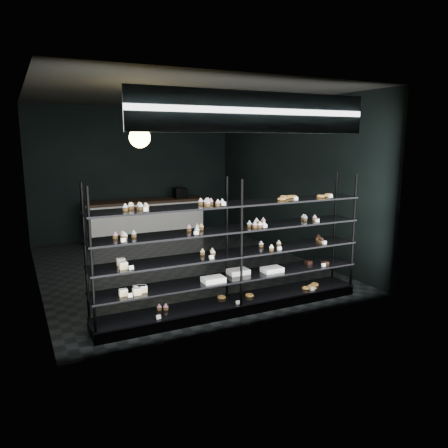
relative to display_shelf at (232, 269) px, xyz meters
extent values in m
cube|color=black|center=(0.08, 2.45, -0.62)|extent=(5.00, 6.00, 0.01)
cube|color=black|center=(0.08, 2.45, 2.57)|extent=(5.00, 6.00, 0.01)
cube|color=black|center=(0.08, 5.45, 0.97)|extent=(5.00, 0.01, 3.20)
cube|color=black|center=(0.08, -0.55, 0.97)|extent=(5.00, 0.01, 3.20)
cube|color=black|center=(-2.42, 2.45, 0.97)|extent=(0.01, 6.00, 3.20)
cube|color=black|center=(2.58, 2.45, 0.97)|extent=(0.01, 6.00, 3.20)
cube|color=black|center=(0.03, 0.00, -0.57)|extent=(4.00, 0.50, 0.12)
cylinder|color=black|center=(-1.94, -0.22, 0.36)|extent=(0.04, 0.04, 1.85)
cylinder|color=black|center=(-1.94, 0.22, 0.36)|extent=(0.04, 0.04, 1.85)
cylinder|color=black|center=(0.03, -0.22, 0.36)|extent=(0.04, 0.04, 1.85)
cylinder|color=black|center=(0.03, 0.22, 0.36)|extent=(0.04, 0.04, 1.85)
cylinder|color=black|center=(2.00, -0.22, 0.36)|extent=(0.04, 0.04, 1.85)
cylinder|color=black|center=(2.00, 0.22, 0.36)|extent=(0.04, 0.04, 1.85)
cube|color=black|center=(0.03, 0.00, -0.48)|extent=(4.00, 0.50, 0.03)
cube|color=black|center=(0.03, 0.00, -0.13)|extent=(4.00, 0.50, 0.02)
cube|color=black|center=(0.03, 0.00, 0.22)|extent=(4.00, 0.50, 0.02)
cube|color=black|center=(0.03, 0.00, 0.57)|extent=(4.00, 0.50, 0.02)
cube|color=black|center=(0.03, 0.00, 0.92)|extent=(4.00, 0.50, 0.02)
cube|color=white|center=(-1.29, -0.18, 0.96)|extent=(0.06, 0.04, 0.06)
cube|color=white|center=(-0.27, -0.18, 0.96)|extent=(0.06, 0.04, 0.06)
cube|color=white|center=(0.97, -0.18, 0.96)|extent=(0.05, 0.04, 0.06)
cube|color=white|center=(1.57, -0.18, 0.96)|extent=(0.06, 0.04, 0.06)
cube|color=white|center=(-1.54, -0.18, 0.61)|extent=(0.06, 0.04, 0.06)
cube|color=white|center=(-0.60, -0.18, 0.61)|extent=(0.05, 0.04, 0.06)
cube|color=white|center=(0.43, -0.18, 0.61)|extent=(0.06, 0.04, 0.06)
cube|color=white|center=(1.35, -0.18, 0.61)|extent=(0.06, 0.04, 0.06)
cube|color=white|center=(-1.48, -0.18, 0.26)|extent=(0.06, 0.04, 0.06)
cube|color=white|center=(-0.40, -0.18, 0.26)|extent=(0.05, 0.04, 0.06)
cube|color=white|center=(0.71, -0.18, 0.26)|extent=(0.05, 0.04, 0.06)
cube|color=white|center=(1.52, -0.18, 0.26)|extent=(0.06, 0.04, 0.06)
cube|color=white|center=(-1.48, -0.18, -0.09)|extent=(0.06, 0.04, 0.06)
cube|color=white|center=(1.46, -0.18, -0.09)|extent=(0.06, 0.04, 0.06)
cube|color=white|center=(-1.12, -0.18, -0.44)|extent=(0.06, 0.04, 0.06)
cube|color=white|center=(0.05, -0.18, -0.44)|extent=(0.06, 0.04, 0.06)
cube|color=white|center=(1.31, -0.18, -0.44)|extent=(0.06, 0.04, 0.06)
cube|color=#100C40|center=(0.08, -0.47, 2.12)|extent=(3.20, 0.04, 0.45)
cube|color=white|center=(0.08, -0.49, 2.12)|extent=(3.30, 0.02, 0.50)
cylinder|color=black|center=(-0.97, 1.04, 2.26)|extent=(0.01, 0.01, 0.58)
sphere|color=#FFD259|center=(-0.97, 1.04, 1.82)|extent=(0.30, 0.30, 0.30)
cube|color=silver|center=(0.18, 4.95, -0.17)|extent=(2.78, 0.60, 0.92)
cube|color=black|center=(0.18, 4.95, 0.32)|extent=(2.90, 0.65, 0.06)
cube|color=black|center=(1.08, 4.95, 0.48)|extent=(0.30, 0.30, 0.25)
camera|label=1|loc=(-2.71, -5.25, 1.79)|focal=35.00mm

